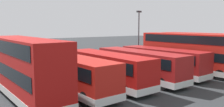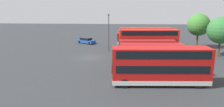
{
  "view_description": "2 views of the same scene",
  "coord_description": "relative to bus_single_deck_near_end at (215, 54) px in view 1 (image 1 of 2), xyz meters",
  "views": [
    {
      "loc": [
        17.21,
        28.13,
        5.47
      ],
      "look_at": [
        0.21,
        3.7,
        1.9
      ],
      "focal_mm": 37.36,
      "sensor_mm": 36.0,
      "label": 1
    },
    {
      "loc": [
        36.44,
        6.18,
        9.28
      ],
      "look_at": [
        2.88,
        4.08,
        1.43
      ],
      "focal_mm": 33.1,
      "sensor_mm": 36.0,
      "label": 2
    }
  ],
  "objects": [
    {
      "name": "bus_single_deck_sixth",
      "position": [
        18.13,
        0.6,
        -0.0
      ],
      "size": [
        3.17,
        10.47,
        2.95
      ],
      "color": "#B71411",
      "rests_on": "ground"
    },
    {
      "name": "car_hatchback_silver",
      "position": [
        -1.42,
        -13.49,
        -0.92
      ],
      "size": [
        3.88,
        4.76,
        1.43
      ],
      "color": "#1E479E",
      "rests_on": "ground"
    },
    {
      "name": "ground_plane",
      "position": [
        12.55,
        -10.09,
        -1.62
      ],
      "size": [
        140.0,
        140.0,
        0.0
      ],
      "primitive_type": "plane",
      "color": "#2D3033"
    },
    {
      "name": "bus_single_deck_fourth",
      "position": [
        10.64,
        0.32,
        -0.0
      ],
      "size": [
        3.23,
        10.63,
        2.95
      ],
      "color": "#A51919",
      "rests_on": "ground"
    },
    {
      "name": "bus_single_deck_near_end",
      "position": [
        0.0,
        0.0,
        0.0
      ],
      "size": [
        2.94,
        11.51,
        2.95
      ],
      "color": "#B71411",
      "rests_on": "ground"
    },
    {
      "name": "bus_double_decker_third",
      "position": [
        7.03,
        0.88,
        0.83
      ],
      "size": [
        3.38,
        12.07,
        4.55
      ],
      "color": "red",
      "rests_on": "ground"
    },
    {
      "name": "bus_double_decker_second",
      "position": [
        3.76,
        0.68,
        0.83
      ],
      "size": [
        3.32,
        11.36,
        4.55
      ],
      "color": "red",
      "rests_on": "ground"
    },
    {
      "name": "bus_single_deck_seventh",
      "position": [
        21.75,
        0.73,
        -0.0
      ],
      "size": [
        3.32,
        10.6,
        2.95
      ],
      "color": "red",
      "rests_on": "ground"
    },
    {
      "name": "bus_single_deck_fifth",
      "position": [
        14.28,
        0.65,
        -0.0
      ],
      "size": [
        3.03,
        10.83,
        2.95
      ],
      "color": "#A51919",
      "rests_on": "ground"
    },
    {
      "name": "bus_double_decker_far_end",
      "position": [
        25.35,
        0.33,
        0.83
      ],
      "size": [
        3.18,
        11.53,
        4.55
      ],
      "color": "#B71411",
      "rests_on": "ground"
    },
    {
      "name": "lamp_post_tall",
      "position": [
        7.57,
        -7.17,
        2.83
      ],
      "size": [
        0.7,
        0.3,
        7.56
      ],
      "color": "#38383D",
      "rests_on": "ground"
    }
  ]
}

